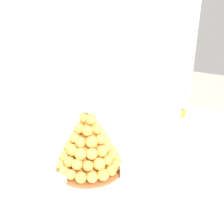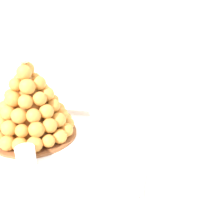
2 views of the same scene
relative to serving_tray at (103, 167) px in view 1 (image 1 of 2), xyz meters
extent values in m
cube|color=silver|center=(0.20, 0.85, 0.46)|extent=(4.80, 0.10, 2.50)
cylinder|color=brown|center=(0.89, 0.36, -0.41)|extent=(0.04, 0.04, 0.76)
cube|color=brown|center=(0.20, 0.03, -0.02)|extent=(1.48, 0.78, 0.02)
cube|color=white|center=(0.20, 0.03, -0.01)|extent=(1.54, 0.84, 0.00)
cube|color=white|center=(0.20, -0.39, -0.20)|extent=(1.54, 0.01, 0.38)
cube|color=white|center=(0.20, 0.45, -0.20)|extent=(1.54, 0.01, 0.38)
cube|color=white|center=(0.98, 0.03, -0.20)|extent=(0.01, 0.84, 0.38)
cube|color=white|center=(0.00, 0.00, 0.00)|extent=(0.65, 0.43, 0.01)
cube|color=white|center=(0.00, -0.21, 0.01)|extent=(0.65, 0.01, 0.02)
cube|color=white|center=(0.00, 0.21, 0.01)|extent=(0.65, 0.01, 0.02)
cube|color=white|center=(-0.33, 0.00, 0.01)|extent=(0.01, 0.43, 0.02)
cube|color=white|center=(0.33, 0.00, 0.01)|extent=(0.01, 0.43, 0.02)
cylinder|color=white|center=(0.00, 0.00, 0.00)|extent=(0.39, 0.39, 0.00)
cylinder|color=brown|center=(-0.04, 0.03, 0.01)|extent=(0.28, 0.28, 0.01)
cone|color=#BE7631|center=(-0.04, 0.03, 0.12)|extent=(0.19, 0.19, 0.23)
sphere|color=gold|center=(0.07, 0.03, 0.03)|extent=(0.05, 0.05, 0.05)
sphere|color=gold|center=(0.06, 0.08, 0.03)|extent=(0.04, 0.04, 0.04)
sphere|color=gold|center=(0.04, 0.11, 0.03)|extent=(0.05, 0.05, 0.05)
sphere|color=gold|center=(0.01, 0.14, 0.03)|extent=(0.04, 0.04, 0.04)
sphere|color=gold|center=(-0.03, 0.15, 0.03)|extent=(0.04, 0.04, 0.04)
sphere|color=gold|center=(-0.08, 0.14, 0.03)|extent=(0.04, 0.04, 0.04)
sphere|color=gold|center=(-0.11, 0.12, 0.04)|extent=(0.04, 0.04, 0.04)
sphere|color=gold|center=(-0.14, 0.09, 0.03)|extent=(0.04, 0.04, 0.04)
sphere|color=gold|center=(-0.15, 0.06, 0.03)|extent=(0.04, 0.04, 0.04)
sphere|color=gold|center=(-0.15, 0.01, 0.03)|extent=(0.04, 0.04, 0.04)
sphere|color=gold|center=(-0.14, -0.02, 0.03)|extent=(0.04, 0.04, 0.04)
sphere|color=gold|center=(-0.11, -0.05, 0.03)|extent=(0.04, 0.04, 0.04)
sphere|color=gold|center=(-0.08, -0.07, 0.03)|extent=(0.05, 0.05, 0.05)
sphere|color=gold|center=(-0.03, -0.08, 0.03)|extent=(0.04, 0.04, 0.04)
sphere|color=gold|center=(0.01, -0.07, 0.03)|extent=(0.05, 0.05, 0.05)
sphere|color=gold|center=(0.04, -0.04, 0.03)|extent=(0.04, 0.04, 0.04)
sphere|color=gold|center=(0.06, -0.01, 0.03)|extent=(0.05, 0.05, 0.05)
sphere|color=gold|center=(0.04, 0.07, 0.07)|extent=(0.04, 0.04, 0.04)
sphere|color=gold|center=(0.02, 0.10, 0.07)|extent=(0.05, 0.05, 0.05)
sphere|color=gold|center=(-0.02, 0.12, 0.07)|extent=(0.04, 0.04, 0.04)
sphere|color=gold|center=(-0.06, 0.13, 0.07)|extent=(0.04, 0.04, 0.04)
sphere|color=gold|center=(-0.09, 0.11, 0.07)|extent=(0.04, 0.04, 0.04)
sphere|color=gold|center=(-0.12, 0.08, 0.07)|extent=(0.05, 0.05, 0.05)
sphere|color=gold|center=(-0.14, 0.04, 0.07)|extent=(0.04, 0.04, 0.04)
sphere|color=gold|center=(-0.13, 0.00, 0.07)|extent=(0.04, 0.04, 0.04)
sphere|color=gold|center=(-0.11, -0.03, 0.07)|extent=(0.04, 0.04, 0.04)
sphere|color=gold|center=(-0.07, -0.05, 0.07)|extent=(0.05, 0.05, 0.05)
sphere|color=gold|center=(-0.03, -0.06, 0.07)|extent=(0.04, 0.04, 0.04)
sphere|color=gold|center=(0.01, -0.04, 0.07)|extent=(0.05, 0.05, 0.05)
sphere|color=gold|center=(0.03, -0.01, 0.07)|extent=(0.05, 0.05, 0.05)
sphere|color=gold|center=(0.05, 0.03, 0.07)|extent=(0.05, 0.05, 0.05)
sphere|color=gold|center=(0.01, 0.08, 0.11)|extent=(0.04, 0.04, 0.04)
sphere|color=gold|center=(-0.02, 0.11, 0.11)|extent=(0.04, 0.04, 0.04)
sphere|color=gold|center=(-0.06, 0.11, 0.11)|extent=(0.05, 0.05, 0.05)
sphere|color=gold|center=(-0.10, 0.08, 0.11)|extent=(0.05, 0.05, 0.05)
sphere|color=gold|center=(-0.12, 0.05, 0.11)|extent=(0.05, 0.05, 0.05)
sphere|color=gold|center=(-0.11, 0.01, 0.11)|extent=(0.05, 0.05, 0.05)
sphere|color=gold|center=(-0.09, -0.03, 0.11)|extent=(0.04, 0.04, 0.04)
sphere|color=gold|center=(-0.05, -0.04, 0.11)|extent=(0.05, 0.05, 0.05)
sphere|color=gold|center=(-0.01, -0.03, 0.11)|extent=(0.04, 0.04, 0.04)
sphere|color=gold|center=(0.02, 0.00, 0.11)|extent=(0.04, 0.04, 0.04)
sphere|color=gold|center=(0.03, 0.04, 0.11)|extent=(0.04, 0.04, 0.04)
sphere|color=gold|center=(-0.02, 0.08, 0.15)|extent=(0.04, 0.04, 0.04)
sphere|color=gold|center=(-0.06, 0.09, 0.15)|extent=(0.04, 0.04, 0.04)
sphere|color=gold|center=(-0.09, 0.06, 0.15)|extent=(0.05, 0.05, 0.05)
sphere|color=gold|center=(-0.10, 0.02, 0.14)|extent=(0.04, 0.04, 0.04)
sphere|color=gold|center=(-0.07, -0.01, 0.15)|extent=(0.05, 0.05, 0.05)
sphere|color=gold|center=(-0.03, -0.02, 0.15)|extent=(0.04, 0.04, 0.04)
sphere|color=gold|center=(0.00, 0.01, 0.15)|extent=(0.04, 0.04, 0.04)
sphere|color=gold|center=(0.01, 0.05, 0.15)|extent=(0.05, 0.05, 0.05)
sphere|color=gold|center=(-0.04, 0.07, 0.18)|extent=(0.04, 0.04, 0.04)
sphere|color=gold|center=(-0.08, 0.05, 0.19)|extent=(0.04, 0.04, 0.04)
sphere|color=gold|center=(-0.07, 0.01, 0.19)|extent=(0.04, 0.04, 0.04)
sphere|color=gold|center=(-0.03, 0.00, 0.18)|extent=(0.05, 0.05, 0.05)
sphere|color=gold|center=(-0.01, 0.04, 0.18)|extent=(0.04, 0.04, 0.04)
sphere|color=gold|center=(-0.05, 0.05, 0.22)|extent=(0.04, 0.04, 0.04)
sphere|color=gold|center=(-0.04, 0.02, 0.22)|extent=(0.04, 0.04, 0.04)
sphere|color=white|center=(-0.04, 0.03, 0.26)|extent=(0.04, 0.04, 0.04)
cylinder|color=silver|center=(-0.25, -0.12, 0.03)|extent=(0.06, 0.06, 0.05)
cylinder|color=brown|center=(-0.25, -0.12, 0.01)|extent=(0.06, 0.06, 0.02)
cylinder|color=#8C603D|center=(-0.25, -0.12, 0.03)|extent=(0.06, 0.06, 0.01)
sphere|color=brown|center=(-0.26, -0.12, 0.04)|extent=(0.02, 0.02, 0.02)
cylinder|color=silver|center=(0.00, -0.12, 0.03)|extent=(0.05, 0.05, 0.05)
cylinder|color=brown|center=(0.00, -0.12, 0.01)|extent=(0.05, 0.05, 0.02)
cylinder|color=#8C603D|center=(0.00, -0.12, 0.03)|extent=(0.05, 0.05, 0.02)
sphere|color=brown|center=(0.01, -0.12, 0.05)|extent=(0.02, 0.02, 0.02)
cylinder|color=silver|center=(0.25, -0.11, 0.03)|extent=(0.06, 0.06, 0.05)
cylinder|color=#F4EAC6|center=(0.25, -0.11, 0.01)|extent=(0.05, 0.05, 0.02)
cylinder|color=white|center=(0.25, -0.11, 0.03)|extent=(0.05, 0.05, 0.02)
sphere|color=brown|center=(0.25, -0.11, 0.04)|extent=(0.02, 0.02, 0.02)
cylinder|color=white|center=(-0.20, 0.05, 0.01)|extent=(0.09, 0.09, 0.02)
cylinder|color=#F2CC59|center=(-0.20, 0.05, 0.02)|extent=(0.08, 0.08, 0.00)
cylinder|color=white|center=(0.54, 0.01, 0.00)|extent=(0.12, 0.12, 0.01)
cylinder|color=white|center=(0.54, 0.01, 0.04)|extent=(0.02, 0.02, 0.07)
cylinder|color=white|center=(0.54, 0.01, 0.15)|extent=(0.14, 0.14, 0.15)
cylinder|color=#D199D8|center=(0.57, 0.01, 0.09)|extent=(0.07, 0.05, 0.07)
cylinder|color=brown|center=(0.53, 0.03, 0.09)|extent=(0.06, 0.05, 0.05)
cylinder|color=#9ED860|center=(0.51, -0.01, 0.09)|extent=(0.05, 0.05, 0.05)
cylinder|color=#72B2E0|center=(0.57, 0.02, 0.11)|extent=(0.06, 0.05, 0.06)
cylinder|color=#9ED860|center=(0.52, 0.02, 0.11)|extent=(0.06, 0.06, 0.06)
cylinder|color=#72B2E0|center=(0.54, 0.00, 0.11)|extent=(0.07, 0.05, 0.07)
cylinder|color=#F9A54C|center=(0.55, 0.03, 0.14)|extent=(0.05, 0.05, 0.04)
cylinder|color=brown|center=(0.53, 0.02, 0.14)|extent=(0.06, 0.05, 0.05)
cylinder|color=#9ED860|center=(0.53, -0.01, 0.14)|extent=(0.06, 0.06, 0.06)
cylinder|color=yellow|center=(0.55, 0.01, 0.14)|extent=(0.05, 0.05, 0.03)
cylinder|color=yellow|center=(0.53, 0.04, 0.16)|extent=(0.05, 0.05, 0.04)
cylinder|color=#E54C47|center=(0.50, 0.01, 0.16)|extent=(0.06, 0.04, 0.06)
cylinder|color=brown|center=(0.54, -0.02, 0.16)|extent=(0.06, 0.05, 0.06)
cylinder|color=brown|center=(0.56, 0.02, 0.16)|extent=(0.06, 0.05, 0.06)
cylinder|color=yellow|center=(0.52, 0.04, 0.19)|extent=(0.06, 0.06, 0.03)
cylinder|color=#9ED860|center=(0.52, 0.00, 0.19)|extent=(0.06, 0.06, 0.05)
cylinder|color=#E54C47|center=(0.55, 0.00, 0.19)|extent=(0.07, 0.05, 0.07)
cylinder|color=#E54C47|center=(0.56, 0.03, 0.19)|extent=(0.05, 0.05, 0.05)
cylinder|color=#D199D8|center=(0.52, 0.02, 0.21)|extent=(0.06, 0.06, 0.06)
cylinder|color=pink|center=(0.55, -0.02, 0.21)|extent=(0.08, 0.05, 0.08)
cylinder|color=yellow|center=(0.55, 0.03, 0.21)|extent=(0.07, 0.05, 0.07)
cylinder|color=white|center=(0.75, 0.05, 0.00)|extent=(0.19, 0.19, 0.01)
torus|color=gold|center=(0.75, 0.05, 0.00)|extent=(0.19, 0.19, 0.00)
cylinder|color=orange|center=(0.75, 0.05, 0.02)|extent=(0.09, 0.09, 0.04)
sphere|color=#A51923|center=(0.76, 0.06, 0.05)|extent=(0.01, 0.01, 0.01)
sphere|color=#A51923|center=(0.73, 0.06, 0.05)|extent=(0.01, 0.01, 0.01)
sphere|color=#A51923|center=(0.75, 0.03, 0.05)|extent=(0.01, 0.01, 0.01)
cylinder|color=silver|center=(-0.15, 0.29, 0.00)|extent=(0.06, 0.06, 0.00)
cylinder|color=silver|center=(-0.15, 0.29, 0.04)|extent=(0.01, 0.01, 0.08)
sphere|color=silver|center=(-0.15, 0.29, 0.10)|extent=(0.06, 0.06, 0.06)
cylinder|color=maroon|center=(-0.15, 0.29, 0.10)|extent=(0.05, 0.05, 0.03)
camera|label=1|loc=(-0.59, -0.60, 0.56)|focal=37.64mm
camera|label=2|loc=(0.35, -0.72, 0.47)|focal=45.74mm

